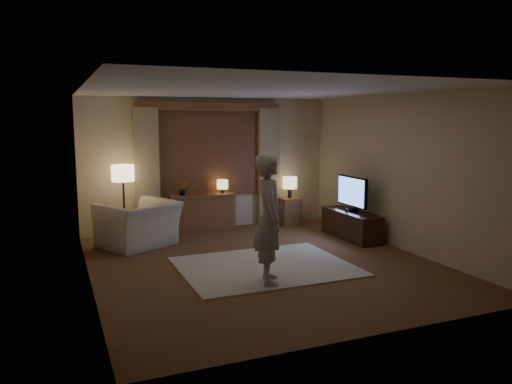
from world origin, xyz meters
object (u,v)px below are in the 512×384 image
side_table (290,211)px  tv_stand (351,225)px  person (269,219)px  sideboard (203,214)px  armchair (139,225)px

side_table → tv_stand: size_ratio=0.40×
side_table → person: person is taller
sideboard → person: size_ratio=0.69×
tv_stand → sideboard: bearing=146.1°
armchair → tv_stand: (3.73, -0.87, -0.14)m
sideboard → tv_stand: (2.36, -1.59, -0.10)m
side_table → person: size_ratio=0.32×
sideboard → side_table: 1.85m
armchair → side_table: bearing=163.1°
side_table → tv_stand: (0.51, -1.54, -0.03)m
sideboard → tv_stand: 2.85m
armchair → person: size_ratio=0.69×
sideboard → armchair: (-1.36, -0.72, 0.04)m
tv_stand → person: person is taller
armchair → side_table: armchair is taller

